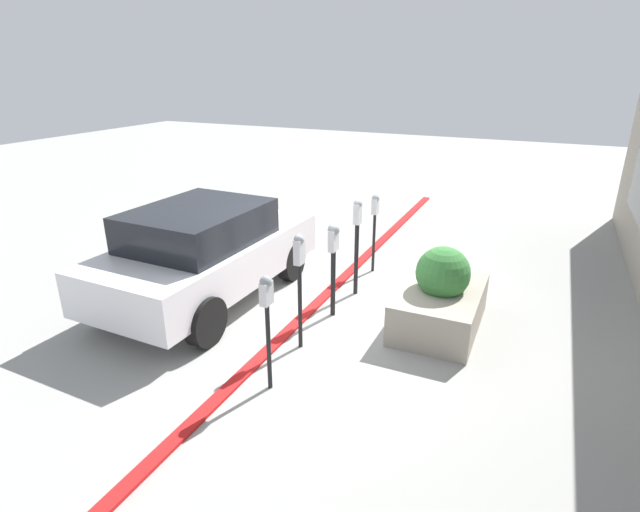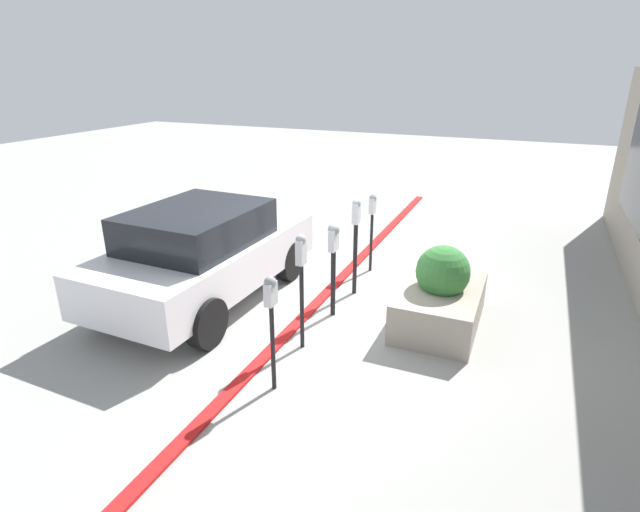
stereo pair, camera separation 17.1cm
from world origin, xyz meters
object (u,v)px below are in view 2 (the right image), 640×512
Objects in this scene: parking_meter_nearest at (271,308)px; planter_box at (440,297)px; parking_meter_middle at (333,252)px; parked_car_front at (204,252)px; parking_meter_second at (301,269)px; parking_meter_fourth at (356,233)px; parking_meter_farthest at (372,216)px.

parking_meter_nearest reaches higher than planter_box.
parked_car_front is at bearing 98.95° from parking_meter_middle.
parked_car_front is (0.68, 1.95, -0.30)m from parking_meter_second.
planter_box is at bearing -49.60° from parking_meter_second.
parking_meter_fourth is (2.75, 0.01, -0.00)m from parking_meter_nearest.
parking_meter_second is at bearing -107.50° from parked_car_front.
parking_meter_fourth reaches higher than parking_meter_middle.
parking_meter_middle is 0.90× the size of parking_meter_fourth.
parking_meter_nearest is at bearing -174.81° from parking_meter_second.
parking_meter_fourth is at bearing -176.89° from parking_meter_farthest.
parked_car_front reaches higher than parking_meter_farthest.
parking_meter_middle is 1.61m from planter_box.
parking_meter_nearest is 0.89× the size of parking_meter_fourth.
parking_meter_fourth is 1.01m from parking_meter_farthest.
parking_meter_middle is at bearing 1.61° from parking_meter_nearest.
parking_meter_nearest is at bearing 147.26° from planter_box.
planter_box is (0.30, -1.48, -0.56)m from parking_meter_middle.
parking_meter_fourth reaches higher than parking_meter_nearest.
parking_meter_middle is 2.02m from parked_car_front.
parking_meter_middle is at bearing -79.48° from parked_car_front.
parking_meter_second is (0.94, 0.08, 0.07)m from parking_meter_nearest.
planter_box is (1.29, -1.52, -0.66)m from parking_meter_second.
parking_meter_farthest is (2.81, -0.02, -0.09)m from parking_meter_second.
parking_meter_farthest is at bearing 44.51° from planter_box.
parking_meter_farthest is at bearing 3.11° from parking_meter_fourth.
parking_meter_second is 1.10× the size of parking_meter_middle.
parking_meter_second is 1.00× the size of parking_meter_fourth.
parked_car_front is at bearing 119.30° from parking_meter_fourth.
parking_meter_fourth is at bearing -2.82° from parking_meter_middle.
parking_meter_nearest is at bearing -178.39° from parking_meter_middle.
parking_meter_nearest is 2.61m from parked_car_front.
parking_meter_second is 2.10m from planter_box.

